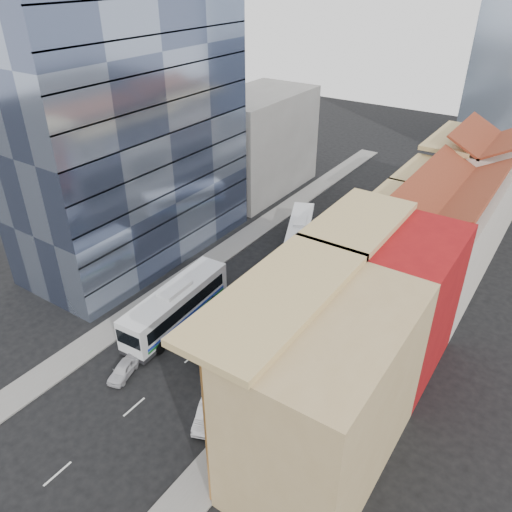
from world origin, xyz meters
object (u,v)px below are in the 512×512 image
Objects in this scene: shophouse_tan at (326,395)px; sedan_right at (209,412)px; bus_left_near at (176,305)px; sedan_left at (123,369)px; bus_right at (255,325)px; office_tower at (127,124)px; bus_left_far at (300,233)px.

shophouse_tan is 10.15m from sedan_right.
sedan_left is (1.01, -7.76, -1.44)m from bus_left_near.
sedan_left is (-17.22, -1.99, -5.41)m from shophouse_tan.
bus_right is 11.70m from sedan_left.
bus_right is 3.33× the size of sedan_left.
bus_right is (20.39, -6.42, -13.14)m from office_tower.
sedan_left is at bearing -116.46° from bus_left_far.
sedan_right is at bearing -56.07° from bus_right.
bus_left_far is (15.00, 11.06, -13.22)m from office_tower.
bus_left_far reaches higher than sedan_right.
shophouse_tan reaches higher than bus_left_near.
bus_left_far is at bearing 83.56° from sedan_right.
bus_right is (5.39, -17.48, 0.09)m from bus_left_far.
sedan_right is (2.11, -9.22, -1.16)m from bus_right.
shophouse_tan is 4.01× the size of sedan_left.
shophouse_tan is at bearing -81.33° from bus_left_far.
bus_right is at bearing 80.74° from sedan_right.
bus_left_near is 1.15× the size of bus_left_far.
sedan_left is 0.82× the size of sedan_right.
bus_right is at bearing 10.19° from bus_left_near.
bus_left_near is 7.96m from sedan_left.
bus_left_near is at bearing 162.41° from shophouse_tan.
sedan_left is at bearing -173.41° from shophouse_tan.
sedan_right is (9.72, -7.41, -1.33)m from bus_left_near.
bus_left_near is at bearing 81.29° from sedan_left.
shophouse_tan is at bearing -9.49° from sedan_left.
shophouse_tan reaches higher than bus_left_far.
sedan_right reaches higher than sedan_left.
bus_left_far is at bearing 128.22° from bus_right.
office_tower is 7.05× the size of sedan_right.
bus_left_far is at bearing 80.26° from bus_left_near.
bus_left_far is (-16.00, 25.06, -4.22)m from shophouse_tan.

